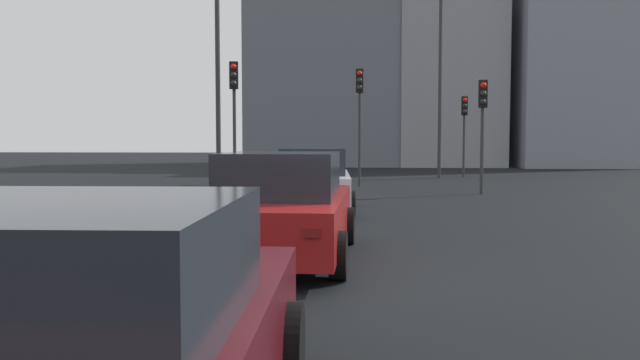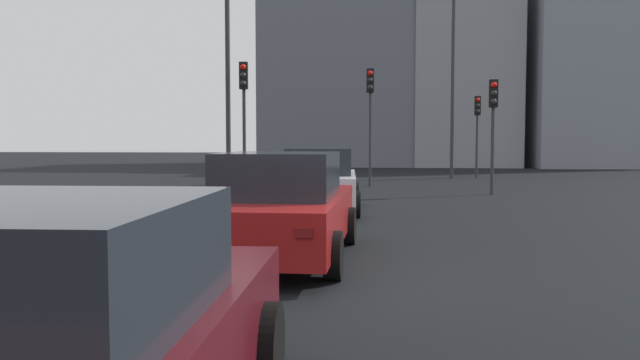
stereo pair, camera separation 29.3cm
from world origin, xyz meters
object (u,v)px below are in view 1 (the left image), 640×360
traffic_light_near_left (464,119)px  car_maroon_right_third (76,352)px  car_red_right_second (283,208)px  street_lamp_far (440,71)px  traffic_light_far_left (483,112)px  traffic_light_far_right (234,99)px  street_lamp_kerbside (217,41)px  car_white_right_lead (313,181)px  traffic_light_near_right (360,103)px

traffic_light_near_left → car_maroon_right_third: bearing=-10.7°
car_red_right_second → street_lamp_far: size_ratio=0.54×
car_red_right_second → traffic_light_far_left: size_ratio=1.24×
traffic_light_far_right → street_lamp_kerbside: 2.06m
car_white_right_lead → traffic_light_far_left: (5.20, -5.22, 1.94)m
car_maroon_right_third → traffic_light_near_right: size_ratio=0.94×
car_maroon_right_third → car_red_right_second: bearing=-3.7°
street_lamp_far → traffic_light_near_right: bearing=145.9°
traffic_light_far_left → traffic_light_far_right: traffic_light_far_right is taller
car_white_right_lead → car_red_right_second: size_ratio=0.99×
car_red_right_second → traffic_light_near_left: size_ratio=1.20×
street_lamp_kerbside → car_white_right_lead: bearing=-146.3°
traffic_light_far_right → street_lamp_far: street_lamp_far is taller
street_lamp_kerbside → car_red_right_second: bearing=-163.3°
traffic_light_near_right → traffic_light_far_left: size_ratio=1.20×
car_red_right_second → traffic_light_near_left: (21.13, -6.29, 2.01)m
traffic_light_far_left → street_lamp_far: 9.09m
car_red_right_second → street_lamp_far: bearing=-12.0°
traffic_light_far_right → traffic_light_near_right: bearing=124.2°
traffic_light_near_left → traffic_light_far_left: size_ratio=1.03×
car_white_right_lead → street_lamp_kerbside: 7.75m
traffic_light_near_right → street_lamp_far: size_ratio=0.52×
car_white_right_lead → street_lamp_far: street_lamp_far is taller
car_red_right_second → car_maroon_right_third: 6.35m
traffic_light_near_right → street_lamp_far: bearing=149.4°
traffic_light_far_left → street_lamp_kerbside: (0.14, 8.78, 2.40)m
traffic_light_near_right → car_white_right_lead: bearing=-4.7°
car_maroon_right_third → street_lamp_far: 27.60m
traffic_light_far_left → street_lamp_kerbside: 9.10m
street_lamp_kerbside → car_maroon_right_third: bearing=-170.0°
traffic_light_near_right → traffic_light_far_left: 5.17m
traffic_light_near_left → street_lamp_kerbside: bearing=-43.4°
traffic_light_near_left → street_lamp_kerbside: 13.77m
car_red_right_second → traffic_light_near_left: 22.14m
traffic_light_near_left → car_white_right_lead: bearing=-20.1°
traffic_light_near_left → traffic_light_far_right: size_ratio=0.88×
car_red_right_second → traffic_light_near_left: traffic_light_near_left is taller
street_lamp_far → car_red_right_second: bearing=166.2°
car_maroon_right_third → traffic_light_far_left: (17.94, -5.58, 1.97)m
car_maroon_right_third → street_lamp_far: (26.74, -5.35, 4.23)m
car_white_right_lead → traffic_light_near_right: (8.43, -1.22, 2.45)m
car_maroon_right_third → traffic_light_near_left: traffic_light_near_left is taller
car_red_right_second → traffic_light_near_right: 15.09m
traffic_light_near_right → street_lamp_kerbside: street_lamp_kerbside is taller
car_maroon_right_third → traffic_light_far_right: bearing=7.5°
traffic_light_near_left → traffic_light_near_right: (-6.29, 5.03, 0.43)m
car_maroon_right_third → street_lamp_kerbside: street_lamp_kerbside is taller
traffic_light_near_left → traffic_light_far_left: bearing=-3.3°
car_maroon_right_third → street_lamp_far: bearing=-12.1°
car_white_right_lead → car_maroon_right_third: (-12.74, 0.36, -0.03)m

